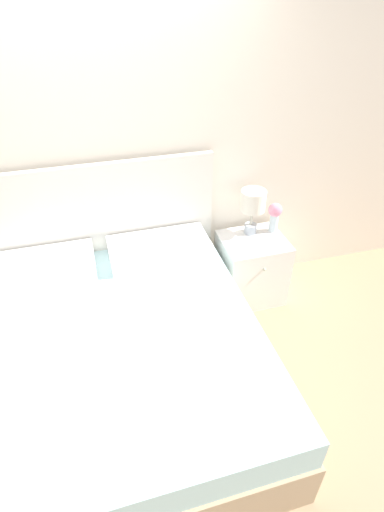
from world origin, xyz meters
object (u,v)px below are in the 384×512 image
(nightstand, at_px, (251,268))
(flower_vase, at_px, (275,214))
(bed, at_px, (119,354))
(table_lamp, at_px, (253,204))

(nightstand, bearing_deg, flower_vase, 23.09)
(bed, bearing_deg, flower_vase, 27.50)
(bed, distance_m, table_lamp, 1.54)
(table_lamp, relative_size, flower_vase, 1.51)
(nightstand, height_order, table_lamp, table_lamp)
(bed, xyz_separation_m, nightstand, (1.21, 0.65, -0.03))
(nightstand, relative_size, table_lamp, 1.51)
(nightstand, distance_m, flower_vase, 0.50)
(nightstand, xyz_separation_m, flower_vase, (0.21, 0.09, 0.45))
(table_lamp, height_order, flower_vase, table_lamp)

